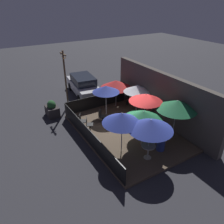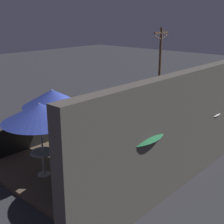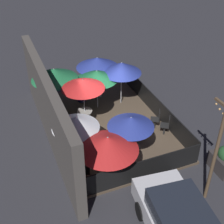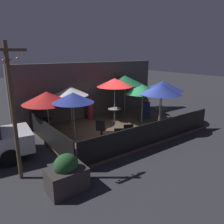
# 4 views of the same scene
# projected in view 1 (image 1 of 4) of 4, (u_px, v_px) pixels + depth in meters

# --- Properties ---
(ground_plane) EXTENTS (60.00, 60.00, 0.00)m
(ground_plane) POSITION_uv_depth(u_px,v_px,m) (125.00, 132.00, 13.39)
(ground_plane) COLOR #2D2D33
(patio_deck) EXTENTS (7.52, 4.99, 0.12)m
(patio_deck) POSITION_uv_depth(u_px,v_px,m) (125.00, 131.00, 13.36)
(patio_deck) COLOR brown
(patio_deck) RESTS_ON ground_plane
(building_wall) EXTENTS (9.12, 0.36, 3.31)m
(building_wall) POSITION_uv_depth(u_px,v_px,m) (162.00, 98.00, 13.84)
(building_wall) COLOR #4C4742
(building_wall) RESTS_ON ground_plane
(fence_front) EXTENTS (7.32, 0.05, 0.95)m
(fence_front) POSITION_uv_depth(u_px,v_px,m) (88.00, 136.00, 12.01)
(fence_front) COLOR black
(fence_front) RESTS_ON patio_deck
(fence_side_left) EXTENTS (0.05, 4.79, 0.95)m
(fence_side_left) POSITION_uv_depth(u_px,v_px,m) (97.00, 101.00, 15.93)
(fence_side_left) COLOR black
(fence_side_left) RESTS_ON patio_deck
(patio_umbrella_0) EXTENTS (2.18, 2.18, 2.24)m
(patio_umbrella_0) POSITION_uv_depth(u_px,v_px,m) (151.00, 124.00, 10.18)
(patio_umbrella_0) COLOR #B2B2B7
(patio_umbrella_0) RESTS_ON patio_deck
(patio_umbrella_1) EXTENTS (1.94, 1.94, 2.40)m
(patio_umbrella_1) POSITION_uv_depth(u_px,v_px,m) (146.00, 97.00, 12.40)
(patio_umbrella_1) COLOR #B2B2B7
(patio_umbrella_1) RESTS_ON patio_deck
(patio_umbrella_2) EXTENTS (1.99, 1.99, 2.30)m
(patio_umbrella_2) POSITION_uv_depth(u_px,v_px,m) (122.00, 118.00, 10.61)
(patio_umbrella_2) COLOR #B2B2B7
(patio_umbrella_2) RESTS_ON patio_deck
(patio_umbrella_3) EXTENTS (2.24, 2.24, 2.02)m
(patio_umbrella_3) POSITION_uv_depth(u_px,v_px,m) (116.00, 84.00, 15.51)
(patio_umbrella_3) COLOR #B2B2B7
(patio_umbrella_3) RESTS_ON patio_deck
(patio_umbrella_4) EXTENTS (1.87, 1.87, 2.03)m
(patio_umbrella_4) POSITION_uv_depth(u_px,v_px,m) (137.00, 88.00, 14.64)
(patio_umbrella_4) COLOR #B2B2B7
(patio_umbrella_4) RESTS_ON patio_deck
(patio_umbrella_5) EXTENTS (2.05, 2.05, 2.09)m
(patio_umbrella_5) POSITION_uv_depth(u_px,v_px,m) (143.00, 115.00, 11.24)
(patio_umbrella_5) COLOR #B2B2B7
(patio_umbrella_5) RESTS_ON patio_deck
(patio_umbrella_6) EXTENTS (1.82, 1.82, 2.08)m
(patio_umbrella_6) POSITION_uv_depth(u_px,v_px,m) (106.00, 89.00, 14.37)
(patio_umbrella_6) COLOR #B2B2B7
(patio_umbrella_6) RESTS_ON patio_deck
(patio_umbrella_7) EXTENTS (2.22, 2.22, 2.37)m
(patio_umbrella_7) POSITION_uv_depth(u_px,v_px,m) (177.00, 105.00, 11.71)
(patio_umbrella_7) COLOR #B2B2B7
(patio_umbrella_7) RESTS_ON patio_deck
(dining_table_0) EXTENTS (0.72, 0.72, 0.76)m
(dining_table_0) POSITION_uv_depth(u_px,v_px,m) (148.00, 148.00, 10.84)
(dining_table_0) COLOR #9E998E
(dining_table_0) RESTS_ON patio_deck
(dining_table_1) EXTENTS (0.72, 0.72, 0.74)m
(dining_table_1) POSITION_uv_depth(u_px,v_px,m) (144.00, 122.00, 13.16)
(dining_table_1) COLOR #9E998E
(dining_table_1) RESTS_ON patio_deck
(patio_chair_0) EXTENTS (0.50, 0.50, 0.95)m
(patio_chair_0) POSITION_uv_depth(u_px,v_px,m) (127.00, 98.00, 16.34)
(patio_chair_0) COLOR black
(patio_chair_0) RESTS_ON patio_deck
(patio_chair_1) EXTENTS (0.54, 0.54, 0.94)m
(patio_chair_1) POSITION_uv_depth(u_px,v_px,m) (89.00, 124.00, 13.02)
(patio_chair_1) COLOR black
(patio_chair_1) RESTS_ON patio_deck
(patio_chair_2) EXTENTS (0.56, 0.56, 0.95)m
(patio_chair_2) POSITION_uv_depth(u_px,v_px,m) (82.00, 120.00, 13.39)
(patio_chair_2) COLOR black
(patio_chair_2) RESTS_ON patio_deck
(patio_chair_3) EXTENTS (0.56, 0.56, 0.91)m
(patio_chair_3) POSITION_uv_depth(u_px,v_px,m) (101.00, 116.00, 13.96)
(patio_chair_3) COLOR black
(patio_chair_3) RESTS_ON patio_deck
(patron_0) EXTENTS (0.50, 0.50, 1.15)m
(patron_0) POSITION_uv_depth(u_px,v_px,m) (161.00, 142.00, 11.45)
(patron_0) COLOR navy
(patron_0) RESTS_ON patio_deck
(patron_1) EXTENTS (0.47, 0.47, 1.24)m
(patron_1) POSITION_uv_depth(u_px,v_px,m) (149.00, 111.00, 14.35)
(patron_1) COLOR maroon
(patron_1) RESTS_ON patio_deck
(planter_box) EXTENTS (1.10, 0.77, 1.14)m
(planter_box) POSITION_uv_depth(u_px,v_px,m) (52.00, 109.00, 15.04)
(planter_box) COLOR #332D2D
(planter_box) RESTS_ON ground_plane
(light_post) EXTENTS (1.10, 0.12, 4.16)m
(light_post) POSITION_uv_depth(u_px,v_px,m) (65.00, 77.00, 15.53)
(light_post) COLOR brown
(light_post) RESTS_ON ground_plane
(parked_car_0) EXTENTS (4.72, 2.19, 1.62)m
(parked_car_0) POSITION_uv_depth(u_px,v_px,m) (83.00, 85.00, 18.16)
(parked_car_0) COLOR silver
(parked_car_0) RESTS_ON ground_plane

